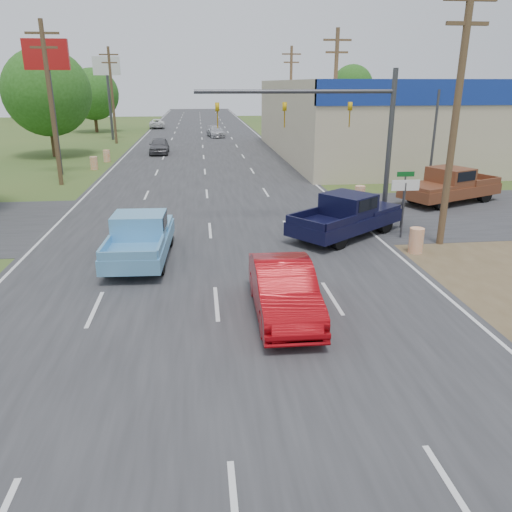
{
  "coord_description": "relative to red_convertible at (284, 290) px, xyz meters",
  "views": [
    {
      "loc": [
        -0.34,
        -5.89,
        6.35
      ],
      "look_at": [
        1.27,
        8.57,
        1.3
      ],
      "focal_mm": 35.0,
      "sensor_mm": 36.0,
      "label": 1
    }
  ],
  "objects": [
    {
      "name": "barrel_3",
      "position": [
        -10.1,
        30.97,
        -0.28
      ],
      "size": [
        0.56,
        0.56,
        1.0
      ],
      "primitive_type": "cylinder",
      "color": "orange",
      "rests_on": "ground"
    },
    {
      "name": "barrel_2",
      "position": [
        -10.4,
        26.97,
        -0.28
      ],
      "size": [
        0.56,
        0.56,
        1.0
      ],
      "primitive_type": "cylinder",
      "color": "orange",
      "rests_on": "ground"
    },
    {
      "name": "distant_car_grey",
      "position": [
        -6.02,
        35.66,
        -0.03
      ],
      "size": [
        1.8,
        4.4,
        1.49
      ],
      "primitive_type": "imported",
      "rotation": [
        0.0,
        0.0,
        0.01
      ],
      "color": "#57565B",
      "rests_on": "ground"
    },
    {
      "name": "utility_pole_5",
      "position": [
        -11.4,
        20.97,
        4.54
      ],
      "size": [
        2.0,
        0.28,
        10.0
      ],
      "color": "#4C3823",
      "rests_on": "ground"
    },
    {
      "name": "utility_pole_1",
      "position": [
        7.6,
        5.97,
        4.54
      ],
      "size": [
        2.0,
        0.28,
        10.0
      ],
      "color": "#4C3823",
      "rests_on": "ground"
    },
    {
      "name": "navy_pickup",
      "position": [
        4.07,
        7.57,
        0.16
      ],
      "size": [
        5.76,
        5.16,
        1.86
      ],
      "rotation": [
        0.0,
        0.0,
        -0.91
      ],
      "color": "black",
      "rests_on": "ground"
    },
    {
      "name": "distant_car_silver",
      "position": [
        -0.18,
        50.81,
        -0.13
      ],
      "size": [
        2.45,
        4.69,
        1.3
      ],
      "primitive_type": "imported",
      "rotation": [
        0.0,
        0.0,
        0.15
      ],
      "color": "silver",
      "rests_on": "ground"
    },
    {
      "name": "red_convertible",
      "position": [
        0.0,
        0.0,
        0.0
      ],
      "size": [
        1.7,
        4.74,
        1.56
      ],
      "primitive_type": "imported",
      "rotation": [
        0.0,
        0.0,
        -0.01
      ],
      "color": "#99070C",
      "rests_on": "ground"
    },
    {
      "name": "barrel_0",
      "position": [
        6.1,
        4.97,
        -0.28
      ],
      "size": [
        0.56,
        0.56,
        1.0
      ],
      "primitive_type": "cylinder",
      "color": "orange",
      "rests_on": "ground"
    },
    {
      "name": "street_name_sign",
      "position": [
        6.9,
        8.47,
        0.83
      ],
      "size": [
        0.8,
        0.08,
        2.61
      ],
      "color": "#3F3F44",
      "rests_on": "ground"
    },
    {
      "name": "blue_pickup",
      "position": [
        -4.57,
        5.44,
        0.12
      ],
      "size": [
        2.29,
        5.45,
        1.78
      ],
      "rotation": [
        0.0,
        0.0,
        -0.04
      ],
      "color": "black",
      "rests_on": "ground"
    },
    {
      "name": "tree_6",
      "position": [
        -31.9,
        87.97,
        5.73
      ],
      "size": [
        8.82,
        8.82,
        10.92
      ],
      "color": "#422D19",
      "rests_on": "ground"
    },
    {
      "name": "main_road",
      "position": [
        -1.9,
        32.97,
        -0.77
      ],
      "size": [
        15.0,
        180.0,
        0.02
      ],
      "primitive_type": "cube",
      "color": "#2D2D30",
      "rests_on": "ground"
    },
    {
      "name": "tree_2",
      "position": [
        -16.1,
        58.97,
        4.18
      ],
      "size": [
        6.72,
        6.72,
        8.32
      ],
      "color": "#422D19",
      "rests_on": "ground"
    },
    {
      "name": "utility_pole_3",
      "position": [
        7.6,
        41.97,
        4.54
      ],
      "size": [
        2.0,
        0.28,
        10.0
      ],
      "color": "#4C3823",
      "rests_on": "ground"
    },
    {
      "name": "utility_pole_6",
      "position": [
        -11.4,
        44.97,
        4.54
      ],
      "size": [
        2.0,
        0.28,
        10.0
      ],
      "color": "#4C3823",
      "rests_on": "ground"
    },
    {
      "name": "distant_car_white",
      "position": [
        -8.4,
        64.54,
        -0.12
      ],
      "size": [
        2.54,
        4.91,
        1.32
      ],
      "primitive_type": "imported",
      "rotation": [
        0.0,
        0.0,
        3.22
      ],
      "color": "white",
      "rests_on": "ground"
    },
    {
      "name": "tree_5",
      "position": [
        28.1,
        87.97,
        5.11
      ],
      "size": [
        7.98,
        7.98,
        9.88
      ],
      "color": "#422D19",
      "rests_on": "ground"
    },
    {
      "name": "pole_sign_left_far",
      "position": [
        -12.4,
        48.97,
        6.39
      ],
      "size": [
        3.0,
        0.35,
        9.2
      ],
      "color": "#3F3F44",
      "rests_on": "ground"
    },
    {
      "name": "signal_mast",
      "position": [
        3.92,
        9.97,
        4.02
      ],
      "size": [
        9.12,
        0.4,
        7.0
      ],
      "color": "#3F3F44",
      "rests_on": "ground"
    },
    {
      "name": "cross_road",
      "position": [
        -1.9,
        10.97,
        -0.77
      ],
      "size": [
        120.0,
        10.0,
        0.02
      ],
      "primitive_type": "cube",
      "color": "#2D2D30",
      "rests_on": "ground"
    },
    {
      "name": "lane_sign",
      "position": [
        6.3,
        6.97,
        1.12
      ],
      "size": [
        1.2,
        0.08,
        2.52
      ],
      "color": "#3F3F44",
      "rests_on": "ground"
    },
    {
      "name": "utility_pole_2",
      "position": [
        7.6,
        23.97,
        4.54
      ],
      "size": [
        2.0,
        0.28,
        10.0
      ],
      "color": "#4C3823",
      "rests_on": "ground"
    },
    {
      "name": "barrel_1",
      "position": [
        6.5,
        13.47,
        -0.28
      ],
      "size": [
        0.56,
        0.56,
        1.0
      ],
      "primitive_type": "cylinder",
      "color": "orange",
      "rests_on": "ground"
    },
    {
      "name": "tree_1",
      "position": [
        -15.4,
        34.97,
        4.8
      ],
      "size": [
        7.56,
        7.56,
        9.36
      ],
      "color": "#422D19",
      "rests_on": "ground"
    },
    {
      "name": "pole_sign_left_near",
      "position": [
        -12.4,
        24.97,
        6.39
      ],
      "size": [
        3.0,
        0.35,
        9.2
      ],
      "color": "#3F3F44",
      "rests_on": "ground"
    },
    {
      "name": "brown_pickup",
      "position": [
        11.43,
        13.11,
        0.21
      ],
      "size": [
        6.34,
        4.49,
        1.96
      ],
      "rotation": [
        0.0,
        0.0,
        1.99
      ],
      "color": "black",
      "rests_on": "ground"
    }
  ]
}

